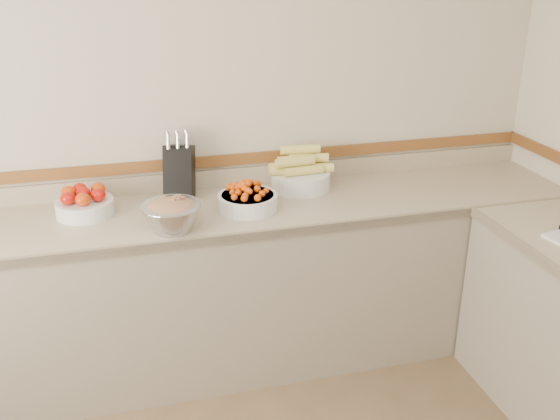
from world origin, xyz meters
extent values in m
plane|color=beige|center=(0.00, 2.00, 1.30)|extent=(4.00, 0.00, 4.00)
cube|color=tan|center=(0.00, 1.68, 0.88)|extent=(4.00, 0.65, 0.04)
cube|color=gray|center=(0.00, 1.68, 0.43)|extent=(4.00, 0.63, 0.86)
cube|color=#827057|center=(0.00, 1.36, 0.88)|extent=(4.00, 0.02, 0.04)
cube|color=tan|center=(0.00, 1.99, 0.95)|extent=(4.00, 0.02, 0.10)
cube|color=brown|center=(0.00, 1.99, 1.05)|extent=(4.00, 0.02, 0.06)
cube|color=black|center=(-0.05, 1.90, 1.04)|extent=(0.20, 0.22, 0.29)
cylinder|color=silver|center=(-0.09, 1.87, 1.21)|extent=(0.03, 0.04, 0.08)
cylinder|color=silver|center=(-0.05, 1.87, 1.21)|extent=(0.03, 0.04, 0.08)
cylinder|color=silver|center=(0.00, 1.87, 1.21)|extent=(0.03, 0.04, 0.08)
cylinder|color=silver|center=(-0.09, 1.90, 1.21)|extent=(0.03, 0.04, 0.08)
cylinder|color=silver|center=(-0.05, 1.90, 1.21)|extent=(0.03, 0.04, 0.08)
cylinder|color=silver|center=(0.00, 1.90, 1.21)|extent=(0.03, 0.04, 0.08)
cylinder|color=silver|center=(-0.09, 1.93, 1.21)|extent=(0.03, 0.04, 0.08)
cylinder|color=silver|center=(-0.05, 1.93, 1.21)|extent=(0.03, 0.04, 0.08)
cylinder|color=silver|center=(0.00, 1.93, 1.21)|extent=(0.03, 0.04, 0.08)
cylinder|color=white|center=(-0.53, 1.77, 0.94)|extent=(0.28, 0.28, 0.07)
torus|color=white|center=(-0.53, 1.77, 0.97)|extent=(0.28, 0.28, 0.01)
cylinder|color=white|center=(-0.53, 1.77, 0.97)|extent=(0.25, 0.25, 0.01)
ellipsoid|color=#BB1107|center=(-0.60, 1.74, 1.01)|extent=(0.07, 0.07, 0.06)
ellipsoid|color=red|center=(-0.53, 1.70, 1.01)|extent=(0.07, 0.07, 0.06)
ellipsoid|color=#BB1107|center=(-0.46, 1.75, 1.01)|extent=(0.07, 0.07, 0.06)
ellipsoid|color=red|center=(-0.60, 1.82, 1.01)|extent=(0.07, 0.07, 0.06)
ellipsoid|color=#BB1107|center=(-0.53, 1.79, 1.01)|extent=(0.07, 0.07, 0.06)
ellipsoid|color=red|center=(-0.46, 1.83, 1.01)|extent=(0.07, 0.07, 0.06)
ellipsoid|color=#BB1107|center=(-0.55, 1.85, 1.01)|extent=(0.07, 0.07, 0.06)
cylinder|color=white|center=(0.26, 1.64, 0.94)|extent=(0.30, 0.30, 0.08)
torus|color=white|center=(0.26, 1.64, 0.97)|extent=(0.30, 0.30, 0.01)
cylinder|color=white|center=(0.26, 1.64, 0.97)|extent=(0.26, 0.26, 0.01)
sphere|color=#D44607|center=(0.21, 1.69, 1.01)|extent=(0.03, 0.03, 0.03)
sphere|color=#D44607|center=(0.23, 1.61, 1.02)|extent=(0.03, 0.03, 0.03)
sphere|color=#D44607|center=(0.35, 1.65, 1.01)|extent=(0.03, 0.03, 0.03)
sphere|color=#D44607|center=(0.25, 1.67, 1.03)|extent=(0.03, 0.03, 0.03)
sphere|color=#D44607|center=(0.20, 1.59, 1.01)|extent=(0.03, 0.03, 0.03)
sphere|color=#D44607|center=(0.18, 1.64, 1.01)|extent=(0.03, 0.03, 0.03)
sphere|color=#D44607|center=(0.28, 1.61, 1.03)|extent=(0.03, 0.03, 0.03)
sphere|color=#D44607|center=(0.25, 1.64, 1.03)|extent=(0.03, 0.03, 0.03)
sphere|color=#D44607|center=(0.24, 1.62, 1.04)|extent=(0.03, 0.03, 0.03)
sphere|color=#D44607|center=(0.31, 1.67, 1.02)|extent=(0.03, 0.03, 0.03)
sphere|color=#D44607|center=(0.19, 1.65, 1.01)|extent=(0.03, 0.03, 0.03)
sphere|color=#D44607|center=(0.26, 1.63, 1.03)|extent=(0.03, 0.03, 0.03)
sphere|color=#D44607|center=(0.18, 1.56, 1.00)|extent=(0.03, 0.03, 0.03)
sphere|color=#D44607|center=(0.24, 1.59, 1.02)|extent=(0.03, 0.03, 0.03)
sphere|color=#D44607|center=(0.33, 1.64, 1.01)|extent=(0.03, 0.03, 0.03)
sphere|color=#D44607|center=(0.24, 1.66, 1.04)|extent=(0.03, 0.03, 0.03)
sphere|color=#D44607|center=(0.26, 1.63, 1.04)|extent=(0.03, 0.03, 0.03)
sphere|color=#D44607|center=(0.31, 1.56, 1.00)|extent=(0.03, 0.03, 0.03)
sphere|color=#D44607|center=(0.18, 1.67, 1.01)|extent=(0.03, 0.03, 0.03)
sphere|color=#D44607|center=(0.22, 1.67, 1.02)|extent=(0.03, 0.03, 0.03)
sphere|color=#D44607|center=(0.21, 1.64, 1.03)|extent=(0.03, 0.03, 0.03)
sphere|color=#D44607|center=(0.26, 1.64, 1.03)|extent=(0.03, 0.03, 0.03)
sphere|color=#D44607|center=(0.30, 1.71, 1.01)|extent=(0.03, 0.03, 0.03)
sphere|color=#D44607|center=(0.27, 1.65, 1.03)|extent=(0.03, 0.03, 0.03)
sphere|color=#D44607|center=(0.22, 1.54, 1.00)|extent=(0.03, 0.03, 0.03)
sphere|color=#D44607|center=(0.31, 1.57, 1.01)|extent=(0.03, 0.03, 0.03)
sphere|color=#D44607|center=(0.24, 1.61, 1.02)|extent=(0.03, 0.03, 0.03)
sphere|color=#D44607|center=(0.22, 1.56, 1.01)|extent=(0.03, 0.03, 0.03)
sphere|color=#D44607|center=(0.26, 1.64, 1.05)|extent=(0.03, 0.03, 0.03)
sphere|color=#D44607|center=(0.23, 1.73, 1.01)|extent=(0.03, 0.03, 0.03)
sphere|color=#D44607|center=(0.33, 1.67, 1.01)|extent=(0.03, 0.03, 0.03)
sphere|color=#D44607|center=(0.27, 1.62, 1.04)|extent=(0.03, 0.03, 0.03)
sphere|color=#D44607|center=(0.33, 1.72, 1.00)|extent=(0.03, 0.03, 0.03)
sphere|color=#D44607|center=(0.26, 1.64, 1.04)|extent=(0.03, 0.03, 0.03)
sphere|color=#D44607|center=(0.33, 1.63, 1.01)|extent=(0.03, 0.03, 0.03)
sphere|color=#D44607|center=(0.29, 1.69, 1.01)|extent=(0.03, 0.03, 0.03)
sphere|color=#D44607|center=(0.20, 1.70, 1.01)|extent=(0.03, 0.03, 0.03)
sphere|color=#D44607|center=(0.23, 1.60, 1.03)|extent=(0.03, 0.03, 0.03)
sphere|color=#D44607|center=(0.32, 1.58, 1.01)|extent=(0.03, 0.03, 0.03)
cylinder|color=white|center=(0.60, 1.85, 0.95)|extent=(0.32, 0.32, 0.10)
torus|color=white|center=(0.60, 1.85, 0.99)|extent=(0.32, 0.32, 0.01)
cylinder|color=#E1CC5D|center=(0.53, 1.83, 1.02)|extent=(0.22, 0.06, 0.05)
cylinder|color=#E1CC5D|center=(0.60, 1.80, 1.02)|extent=(0.22, 0.06, 0.05)
cylinder|color=#E1CC5D|center=(0.67, 1.83, 1.02)|extent=(0.22, 0.10, 0.05)
cylinder|color=#E1CC5D|center=(0.54, 1.89, 1.02)|extent=(0.21, 0.05, 0.05)
cylinder|color=#E1CC5D|center=(0.64, 1.90, 1.02)|extent=(0.22, 0.11, 0.05)
cylinder|color=#E1CC5D|center=(0.58, 1.85, 1.07)|extent=(0.21, 0.05, 0.05)
cylinder|color=#E1CC5D|center=(0.65, 1.86, 1.07)|extent=(0.22, 0.09, 0.05)
cylinder|color=#E1CC5D|center=(0.60, 1.88, 1.11)|extent=(0.22, 0.07, 0.05)
cylinder|color=#E1CC5D|center=(0.56, 1.82, 1.07)|extent=(0.22, 0.07, 0.05)
cylinder|color=#B2B2BA|center=(-0.13, 1.47, 0.96)|extent=(0.28, 0.28, 0.13)
torus|color=#B2B2BA|center=(-0.13, 1.47, 1.02)|extent=(0.28, 0.28, 0.01)
ellipsoid|color=#AF1431|center=(-0.13, 1.47, 1.01)|extent=(0.23, 0.23, 0.07)
cube|color=#AF1431|center=(-0.09, 1.51, 1.05)|extent=(0.02, 0.02, 0.02)
cube|color=#89B457|center=(-0.14, 1.46, 1.04)|extent=(0.03, 0.03, 0.02)
cube|color=#AF1431|center=(-0.12, 1.49, 1.03)|extent=(0.03, 0.03, 0.02)
cube|color=#89B457|center=(-0.12, 1.47, 1.05)|extent=(0.03, 0.03, 0.02)
cube|color=#AF1431|center=(-0.08, 1.41, 1.03)|extent=(0.03, 0.03, 0.02)
cube|color=#89B457|center=(-0.11, 1.50, 1.03)|extent=(0.03, 0.03, 0.02)
cube|color=#AF1431|center=(-0.06, 1.43, 1.03)|extent=(0.02, 0.02, 0.02)
cube|color=#89B457|center=(-0.13, 1.48, 1.04)|extent=(0.03, 0.03, 0.02)
cube|color=#AF1431|center=(-0.10, 1.47, 1.05)|extent=(0.02, 0.02, 0.02)
cube|color=#89B457|center=(-0.13, 1.47, 1.05)|extent=(0.02, 0.02, 0.02)
cube|color=#AF1431|center=(-0.19, 1.51, 1.03)|extent=(0.02, 0.02, 0.02)
cube|color=#89B457|center=(-0.08, 1.48, 1.05)|extent=(0.03, 0.03, 0.02)
cube|color=#AF1431|center=(-0.16, 1.53, 1.04)|extent=(0.02, 0.02, 0.02)
cube|color=#89B457|center=(-0.11, 1.52, 1.04)|extent=(0.03, 0.03, 0.02)
camera|label=1|loc=(-0.33, -1.20, 2.10)|focal=40.00mm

